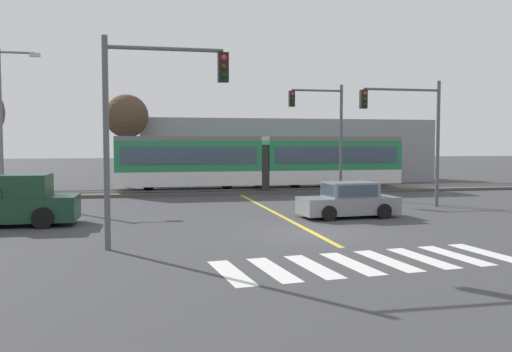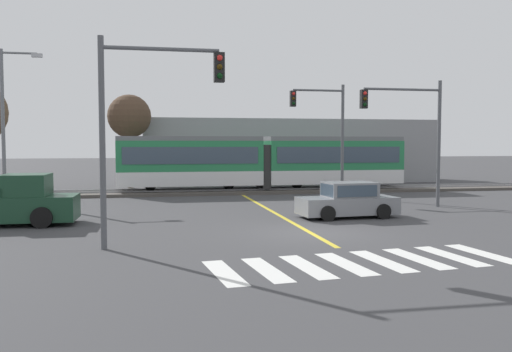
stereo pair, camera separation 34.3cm
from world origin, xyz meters
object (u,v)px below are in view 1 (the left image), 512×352
at_px(light_rail_tram, 261,161).
at_px(traffic_light_mid_right, 412,123).
at_px(street_lamp_west, 4,115).
at_px(traffic_light_far_right, 325,124).
at_px(bare_tree_west, 127,117).
at_px(pickup_truck, 8,204).
at_px(traffic_light_near_left, 148,109).
at_px(sedan_crossing, 348,201).

relative_size(light_rail_tram, traffic_light_mid_right, 2.95).
bearing_deg(street_lamp_west, light_rail_tram, 9.66).
bearing_deg(traffic_light_far_right, bare_tree_west, 141.24).
height_order(pickup_truck, bare_tree_west, bare_tree_west).
distance_m(pickup_truck, traffic_light_near_left, 8.44).
distance_m(traffic_light_far_right, traffic_light_near_left, 16.86).
bearing_deg(traffic_light_near_left, traffic_light_mid_right, 32.00).
bearing_deg(pickup_truck, street_lamp_west, 103.16).
relative_size(sedan_crossing, bare_tree_west, 0.65).
distance_m(light_rail_tram, pickup_truck, 17.58).
distance_m(light_rail_tram, sedan_crossing, 12.67).
height_order(street_lamp_west, bare_tree_west, street_lamp_west).
height_order(pickup_truck, traffic_light_far_right, traffic_light_far_right).
bearing_deg(pickup_truck, bare_tree_west, 76.51).
height_order(traffic_light_mid_right, bare_tree_west, bare_tree_west).
xyz_separation_m(light_rail_tram, bare_tree_west, (-8.63, 4.80, 2.98)).
height_order(pickup_truck, street_lamp_west, street_lamp_west).
xyz_separation_m(traffic_light_far_right, traffic_light_near_left, (-10.22, -13.41, -0.09)).
xyz_separation_m(sedan_crossing, traffic_light_near_left, (-8.47, -5.23, 3.52)).
height_order(pickup_truck, traffic_light_mid_right, traffic_light_mid_right).
height_order(traffic_light_mid_right, traffic_light_far_right, traffic_light_far_right).
relative_size(light_rail_tram, sedan_crossing, 4.29).
bearing_deg(bare_tree_west, sedan_crossing, -60.86).
relative_size(pickup_truck, traffic_light_far_right, 0.83).
bearing_deg(traffic_light_mid_right, traffic_light_far_right, 116.76).
height_order(light_rail_tram, traffic_light_mid_right, traffic_light_mid_right).
relative_size(sedan_crossing, traffic_light_mid_right, 0.69).
bearing_deg(pickup_truck, traffic_light_near_left, -47.15).
bearing_deg(light_rail_tram, pickup_truck, -136.32).
bearing_deg(traffic_light_mid_right, pickup_truck, -172.47).
bearing_deg(sedan_crossing, bare_tree_west, 119.14).
bearing_deg(traffic_light_mid_right, light_rail_tram, 119.47).
height_order(light_rail_tram, traffic_light_far_right, traffic_light_far_right).
distance_m(sedan_crossing, street_lamp_west, 19.27).
bearing_deg(light_rail_tram, bare_tree_west, 150.90).
height_order(light_rail_tram, sedan_crossing, light_rail_tram).
bearing_deg(bare_tree_west, street_lamp_west, -130.61).
bearing_deg(bare_tree_west, traffic_light_far_right, -38.76).
relative_size(traffic_light_far_right, street_lamp_west, 0.79).
bearing_deg(light_rail_tram, traffic_light_near_left, -112.67).
bearing_deg(pickup_truck, traffic_light_mid_right, 7.53).
bearing_deg(bare_tree_west, pickup_truck, -103.49).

